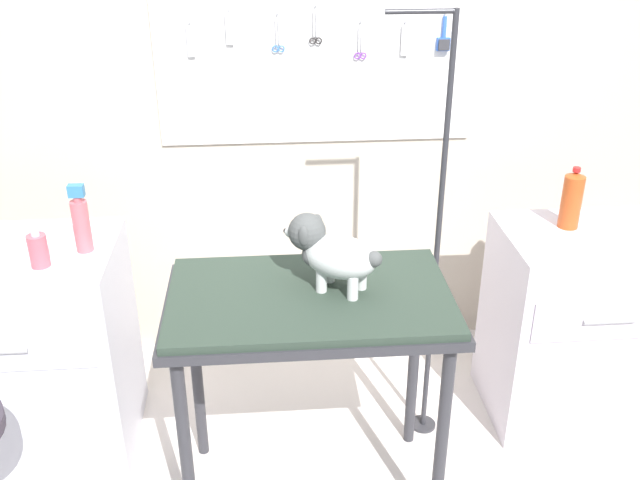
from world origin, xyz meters
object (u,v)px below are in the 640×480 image
Objects in this scene: grooming_arm at (434,259)px; dog at (330,252)px; counter_left at (26,351)px; grooming_table at (310,317)px; cabinet_right at (573,325)px; soda_bottle at (572,200)px; pump_bottle_white at (81,222)px.

grooming_arm is 5.16× the size of dog.
counter_left is (-1.19, 0.34, -0.57)m from dog.
cabinet_right is at bearing 19.11° from grooming_table.
grooming_table is at bearing -154.73° from dog.
cabinet_right is at bearing 18.68° from dog.
grooming_table is 1.22m from soda_bottle.
cabinet_right is 0.56m from soda_bottle.
dog is 0.39× the size of cabinet_right.
cabinet_right is (1.16, 0.40, -0.35)m from grooming_table.
cabinet_right is 3.29× the size of pump_bottle_white.
dog is at bearing -161.32° from cabinet_right.
grooming_arm is 0.56m from dog.
grooming_table is at bearing -156.37° from soda_bottle.
grooming_arm reaches higher than pump_bottle_white.
soda_bottle is at bearing 3.60° from pump_bottle_white.
grooming_arm is at bearing 32.22° from grooming_table.
counter_left is at bearing 178.01° from grooming_arm.
dog is 1.37m from counter_left.
cabinet_right is at bearing -49.99° from soda_bottle.
cabinet_right is 3.34× the size of soda_bottle.
grooming_table is 0.25m from dog.
soda_bottle reaches higher than grooming_table.
soda_bottle reaches higher than cabinet_right.
grooming_table is 0.56× the size of grooming_arm.
grooming_arm is at bearing -172.73° from cabinet_right.
grooming_table is at bearing -18.54° from counter_left.
grooming_table is at bearing -23.72° from pump_bottle_white.
grooming_table is 1.23m from counter_left.
soda_bottle is (0.59, 0.16, 0.16)m from grooming_arm.
dog is 1.32× the size of soda_bottle.
grooming_table is 1.14× the size of cabinet_right.
pump_bottle_white is at bearing 156.28° from grooming_table.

